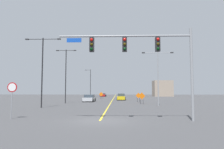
# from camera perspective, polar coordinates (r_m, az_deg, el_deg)

# --- Properties ---
(ground) EXTENTS (211.49, 211.49, 0.00)m
(ground) POSITION_cam_1_polar(r_m,az_deg,el_deg) (15.56, -3.30, -12.37)
(ground) COLOR #444447
(road_centre_stripe) EXTENTS (0.16, 117.49, 0.01)m
(road_centre_stripe) POSITION_cam_1_polar(r_m,az_deg,el_deg) (74.15, 0.63, -6.08)
(road_centre_stripe) COLOR yellow
(road_centre_stripe) RESTS_ON ground
(traffic_signal_assembly) EXTENTS (9.82, 0.44, 6.76)m
(traffic_signal_assembly) POSITION_cam_1_polar(r_m,az_deg,el_deg) (15.72, 8.57, 6.23)
(traffic_signal_assembly) COLOR gray
(traffic_signal_assembly) RESTS_ON ground
(stop_sign) EXTENTS (0.76, 0.07, 2.80)m
(stop_sign) POSITION_cam_1_polar(r_m,az_deg,el_deg) (18.05, -25.42, -4.58)
(stop_sign) COLOR gray
(stop_sign) RESTS_ON ground
(street_lamp_mid_left) EXTENTS (4.54, 0.24, 7.82)m
(street_lamp_mid_left) POSITION_cam_1_polar(r_m,az_deg,el_deg) (31.10, 12.32, 0.43)
(street_lamp_mid_left) COLOR gray
(street_lamp_mid_left) RESTS_ON ground
(street_lamp_far_left) EXTENTS (1.93, 0.24, 9.05)m
(street_lamp_far_left) POSITION_cam_1_polar(r_m,az_deg,el_deg) (68.79, -5.95, -2.06)
(street_lamp_far_left) COLOR black
(street_lamp_far_left) RESTS_ON ground
(street_lamp_near_right) EXTENTS (4.65, 0.24, 9.02)m
(street_lamp_near_right) POSITION_cam_1_polar(r_m,az_deg,el_deg) (28.70, -18.31, 2.24)
(street_lamp_near_right) COLOR black
(street_lamp_near_right) RESTS_ON ground
(street_lamp_far_right) EXTENTS (3.52, 0.24, 9.37)m
(street_lamp_far_right) POSITION_cam_1_polar(r_m,az_deg,el_deg) (37.65, -12.38, 0.72)
(street_lamp_far_right) COLOR black
(street_lamp_far_right) RESTS_ON ground
(construction_sign_right_shoulder) EXTENTS (1.18, 0.29, 1.85)m
(construction_sign_right_shoulder) POSITION_cam_1_polar(r_m,az_deg,el_deg) (56.14, -2.96, -5.43)
(construction_sign_right_shoulder) COLOR orange
(construction_sign_right_shoulder) RESTS_ON ground
(construction_sign_left_shoulder) EXTENTS (1.08, 0.10, 1.79)m
(construction_sign_left_shoulder) POSITION_cam_1_polar(r_m,az_deg,el_deg) (40.74, 7.16, -5.82)
(construction_sign_left_shoulder) COLOR orange
(construction_sign_left_shoulder) RESTS_ON ground
(construction_sign_right_lane) EXTENTS (1.14, 0.21, 1.88)m
(construction_sign_right_lane) POSITION_cam_1_polar(r_m,az_deg,el_deg) (34.95, 8.06, -5.95)
(construction_sign_right_lane) COLOR orange
(construction_sign_right_lane) RESTS_ON ground
(car_red_mid) EXTENTS (2.21, 4.45, 1.23)m
(car_red_mid) POSITION_cam_1_polar(r_m,az_deg,el_deg) (78.76, -2.42, -5.56)
(car_red_mid) COLOR red
(car_red_mid) RESTS_ON ground
(car_silver_near) EXTENTS (2.23, 4.57, 1.39)m
(car_silver_near) POSITION_cam_1_polar(r_m,az_deg,el_deg) (42.55, -6.17, -6.40)
(car_silver_near) COLOR #B7BABF
(car_silver_near) RESTS_ON ground
(car_yellow_far) EXTENTS (2.11, 4.57, 1.51)m
(car_yellow_far) POSITION_cam_1_polar(r_m,az_deg,el_deg) (49.27, 2.54, -6.11)
(car_yellow_far) COLOR gold
(car_yellow_far) RESTS_ON ground
(roadside_building_east) EXTENTS (6.99, 6.65, 6.06)m
(roadside_building_east) POSITION_cam_1_polar(r_m,az_deg,el_deg) (83.77, 13.45, -3.70)
(roadside_building_east) COLOR gray
(roadside_building_east) RESTS_ON ground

